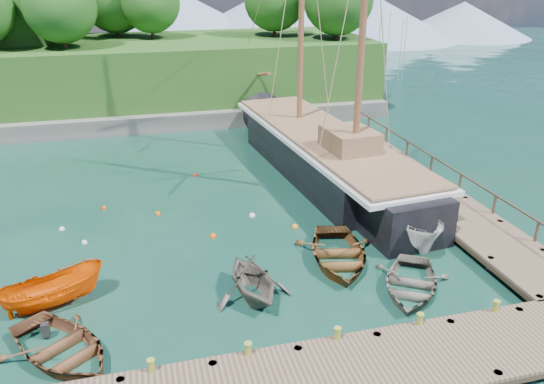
{
  "coord_description": "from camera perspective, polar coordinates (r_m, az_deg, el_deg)",
  "views": [
    {
      "loc": [
        -3.66,
        -18.24,
        11.94
      ],
      "look_at": [
        2.2,
        4.2,
        2.0
      ],
      "focal_mm": 35.0,
      "sensor_mm": 36.0,
      "label": 1
    }
  ],
  "objects": [
    {
      "name": "dock_near",
      "position": [
        17.39,
        8.75,
        -18.57
      ],
      "size": [
        20.0,
        3.2,
        1.1
      ],
      "color": "#4C382B",
      "rests_on": "ground"
    },
    {
      "name": "rowboat_3",
      "position": [
        22.18,
        14.56,
        -10.22
      ],
      "size": [
        4.84,
        5.24,
        0.88
      ],
      "primitive_type": "imported",
      "rotation": [
        0.0,
        0.0,
        -0.56
      ],
      "color": "#59554B",
      "rests_on": "ground"
    },
    {
      "name": "bollard_3",
      "position": [
        19.75,
        15.36,
        -14.97
      ],
      "size": [
        0.26,
        0.26,
        0.45
      ],
      "primitive_type": "cylinder",
      "color": "olive",
      "rests_on": "ground"
    },
    {
      "name": "dock_east",
      "position": [
        31.61,
        15.2,
        1.0
      ],
      "size": [
        3.2,
        24.0,
        1.1
      ],
      "color": "#4C382B",
      "rests_on": "ground"
    },
    {
      "name": "mooring_buoy_1",
      "position": [
        28.27,
        -12.15,
        -2.35
      ],
      "size": [
        0.28,
        0.28,
        0.28
      ],
      "primitive_type": "sphere",
      "color": "#E75C06",
      "rests_on": "ground"
    },
    {
      "name": "mooring_buoy_5",
      "position": [
        33.01,
        -8.26,
        1.74
      ],
      "size": [
        0.28,
        0.28,
        0.28
      ],
      "primitive_type": "sphere",
      "color": "red",
      "rests_on": "ground"
    },
    {
      "name": "cabin_boat_white",
      "position": [
        25.87,
        14.26,
        -5.08
      ],
      "size": [
        1.92,
        4.99,
        1.92
      ],
      "primitive_type": "imported",
      "rotation": [
        0.0,
        0.0,
        -0.01
      ],
      "color": "white",
      "rests_on": "ground"
    },
    {
      "name": "mooring_buoy_7",
      "position": [
        26.3,
        2.47,
        -3.83
      ],
      "size": [
        0.33,
        0.33,
        0.33
      ],
      "primitive_type": "sphere",
      "color": "orange",
      "rests_on": "ground"
    },
    {
      "name": "bollard_1",
      "position": [
        17.95,
        -2.52,
        -18.51
      ],
      "size": [
        0.26,
        0.26,
        0.45
      ],
      "primitive_type": "cylinder",
      "color": "olive",
      "rests_on": "ground"
    },
    {
      "name": "schooner",
      "position": [
        32.73,
        5.55,
        3.76
      ],
      "size": [
        6.78,
        27.35,
        20.01
      ],
      "rotation": [
        0.0,
        0.0,
        0.09
      ],
      "color": "black",
      "rests_on": "ground"
    },
    {
      "name": "bollard_4",
      "position": [
        21.24,
        22.62,
        -13.08
      ],
      "size": [
        0.26,
        0.26,
        0.45
      ],
      "primitive_type": "cylinder",
      "color": "olive",
      "rests_on": "ground"
    },
    {
      "name": "rowboat_0",
      "position": [
        19.65,
        -21.59,
        -16.17
      ],
      "size": [
        5.31,
        5.57,
        0.94
      ],
      "primitive_type": "imported",
      "rotation": [
        0.0,
        0.0,
        0.64
      ],
      "color": "brown",
      "rests_on": "ground"
    },
    {
      "name": "mooring_buoy_3",
      "position": [
        27.44,
        -2.16,
        -2.61
      ],
      "size": [
        0.34,
        0.34,
        0.34
      ],
      "primitive_type": "sphere",
      "color": "silver",
      "rests_on": "ground"
    },
    {
      "name": "motorboat_orange",
      "position": [
        22.28,
        -22.18,
        -11.17
      ],
      "size": [
        4.12,
        2.65,
        1.49
      ],
      "primitive_type": "imported",
      "rotation": [
        0.0,
        0.0,
        1.91
      ],
      "color": "#ED5700",
      "rests_on": "ground"
    },
    {
      "name": "mooring_buoy_0",
      "position": [
        26.34,
        -19.51,
        -5.21
      ],
      "size": [
        0.28,
        0.28,
        0.28
      ],
      "primitive_type": "sphere",
      "color": "silver",
      "rests_on": "ground"
    },
    {
      "name": "rowboat_1",
      "position": [
        21.13,
        -2.09,
        -11.22
      ],
      "size": [
        3.63,
        4.03,
        1.88
      ],
      "primitive_type": "imported",
      "rotation": [
        0.0,
        0.0,
        0.17
      ],
      "color": "#5C544B",
      "rests_on": "ground"
    },
    {
      "name": "ground",
      "position": [
        22.11,
        -2.81,
        -9.53
      ],
      "size": [
        160.0,
        160.0,
        0.0
      ],
      "primitive_type": "plane",
      "color": "#0F3527",
      "rests_on": "ground"
    },
    {
      "name": "mooring_buoy_6",
      "position": [
        28.02,
        -21.64,
        -3.79
      ],
      "size": [
        0.28,
        0.28,
        0.28
      ],
      "primitive_type": "sphere",
      "color": "white",
      "rests_on": "ground"
    },
    {
      "name": "mooring_buoy_2",
      "position": [
        25.55,
        -6.36,
        -4.82
      ],
      "size": [
        0.32,
        0.32,
        0.32
      ],
      "primitive_type": "sphere",
      "color": "#EB5903",
      "rests_on": "ground"
    },
    {
      "name": "bollard_2",
      "position": [
        18.63,
        6.94,
        -16.85
      ],
      "size": [
        0.26,
        0.26,
        0.45
      ],
      "primitive_type": "cylinder",
      "color": "olive",
      "rests_on": "ground"
    },
    {
      "name": "mooring_buoy_4",
      "position": [
        29.63,
        -17.59,
        -1.72
      ],
      "size": [
        0.28,
        0.28,
        0.28
      ],
      "primitive_type": "sphere",
      "color": "#D94800",
      "rests_on": "ground"
    },
    {
      "name": "headland",
      "position": [
        50.86,
        -25.74,
        13.76
      ],
      "size": [
        51.0,
        19.31,
        12.9
      ],
      "color": "#474744",
      "rests_on": "ground"
    },
    {
      "name": "rowboat_2",
      "position": [
        23.55,
        7.07,
        -7.46
      ],
      "size": [
        4.54,
        5.63,
        1.03
      ],
      "primitive_type": "imported",
      "rotation": [
        0.0,
        0.0,
        -0.22
      ],
      "color": "brown",
      "rests_on": "ground"
    },
    {
      "name": "distant_ridge",
      "position": [
        88.93,
        -9.93,
        17.97
      ],
      "size": [
        117.0,
        40.0,
        10.0
      ],
      "color": "#728CA5",
      "rests_on": "ground"
    }
  ]
}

